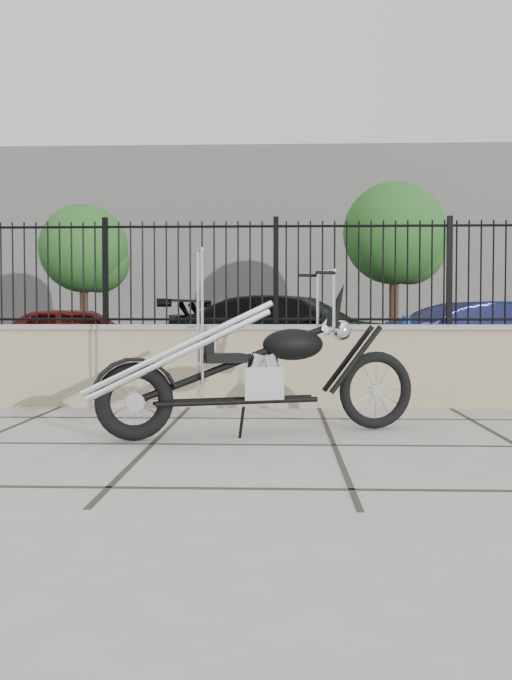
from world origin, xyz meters
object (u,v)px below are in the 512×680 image
object	(u,v)px
chopper_motorcycle	(255,341)
car_red	(82,339)
car_blue	(495,337)
car_black	(297,334)

from	to	relation	value
chopper_motorcycle	car_red	bearing A→B (deg)	99.36
chopper_motorcycle	car_blue	bearing A→B (deg)	41.94
car_blue	car_black	bearing A→B (deg)	81.57
car_red	car_blue	xyz separation A→B (m)	(7.66, 0.77, 0.03)
car_blue	car_red	bearing A→B (deg)	79.65
chopper_motorcycle	car_red	world-z (taller)	chopper_motorcycle
car_red	car_blue	bearing A→B (deg)	-95.02
car_red	chopper_motorcycle	bearing A→B (deg)	-163.50
car_red	car_blue	world-z (taller)	car_blue
car_red	car_blue	size ratio (longest dim) A/B	0.92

